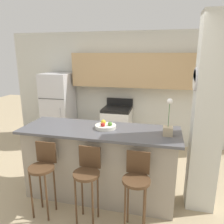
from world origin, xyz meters
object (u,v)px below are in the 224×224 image
Objects in this scene: bar_stool_mid at (87,175)px; trash_bin at (77,139)px; bar_stool_right at (137,181)px; refrigerator at (59,109)px; bar_stool_left at (43,169)px; orchid_vase at (168,126)px; fruit_bowl at (105,126)px; stove_range at (117,127)px.

bar_stool_mid reaches higher than trash_bin.
bar_stool_right reaches higher than trash_bin.
bar_stool_left is (0.94, -2.32, -0.18)m from refrigerator.
trash_bin is (0.54, -0.23, -0.63)m from refrigerator.
refrigerator is at bearing 132.63° from bar_stool_right.
orchid_vase is 1.65× the size of fruit_bowl.
fruit_bowl is at bearing 174.50° from orchid_vase.
bar_stool_left and bar_stool_right have the same top height.
bar_stool_right is 2.00× the size of orchid_vase.
bar_stool_left reaches higher than trash_bin.
orchid_vase is 2.68m from trash_bin.
trash_bin is at bearing 115.54° from bar_stool_mid.
fruit_bowl is at bearing 40.98° from bar_stool_left.
refrigerator is 5.57× the size of fruit_bowl.
refrigerator reaches higher than trash_bin.
bar_stool_mid is at bearing -151.45° from orchid_vase.
bar_stool_mid and bar_stool_right have the same top height.
bar_stool_left is at bearing 180.00° from bar_stool_mid.
bar_stool_right is (0.74, -2.35, 0.18)m from stove_range.
bar_stool_left is 2.18m from trash_bin.
fruit_bowl is (-0.53, 0.58, 0.44)m from bar_stool_right.
stove_range is at bearing 1.27° from refrigerator.
bar_stool_right is 0.80m from orchid_vase.
trash_bin is (-1.00, 2.09, -0.45)m from bar_stool_mid.
stove_range is 2.21× the size of orchid_vase.
bar_stool_left is 2.00× the size of orchid_vase.
fruit_bowl is at bearing 82.83° from bar_stool_mid.
fruit_bowl reaches higher than stove_range.
fruit_bowl is (0.07, 0.58, 0.44)m from bar_stool_mid.
refrigerator is 2.38m from fruit_bowl.
fruit_bowl is at bearing 131.97° from bar_stool_right.
bar_stool_left is 1.20m from bar_stool_right.
orchid_vase reaches higher than bar_stool_right.
stove_range reaches higher than trash_bin.
orchid_vase reaches higher than fruit_bowl.
refrigerator is 1.53× the size of stove_range.
refrigerator reaches higher than bar_stool_left.
refrigerator is 0.86m from trash_bin.
trash_bin is (-1.92, 1.59, -0.98)m from orchid_vase.
fruit_bowl reaches higher than bar_stool_right.
trash_bin is (-0.40, 2.09, -0.45)m from bar_stool_left.
bar_stool_left is 2.55× the size of trash_bin.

